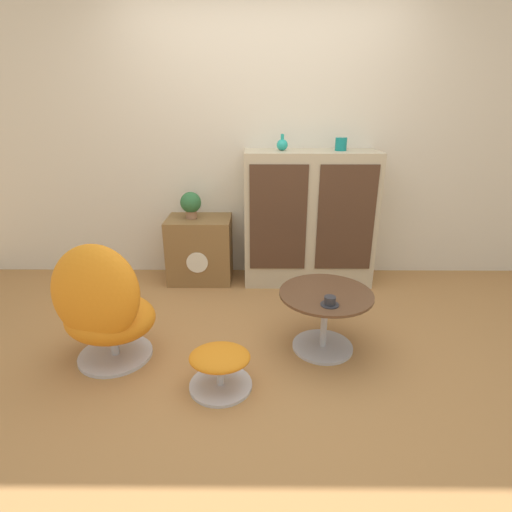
% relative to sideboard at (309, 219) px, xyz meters
% --- Properties ---
extents(ground_plane, '(12.00, 12.00, 0.00)m').
position_rel_sideboard_xyz_m(ground_plane, '(-0.41, -1.24, -0.61)').
color(ground_plane, '#A87542').
extents(wall_back, '(6.40, 0.06, 2.60)m').
position_rel_sideboard_xyz_m(wall_back, '(-0.41, 0.25, 0.69)').
color(wall_back, beige).
rests_on(wall_back, ground_plane).
extents(sideboard, '(1.16, 0.44, 1.21)m').
position_rel_sideboard_xyz_m(sideboard, '(0.00, 0.00, 0.00)').
color(sideboard, tan).
rests_on(sideboard, ground_plane).
extents(tv_console, '(0.58, 0.44, 0.61)m').
position_rel_sideboard_xyz_m(tv_console, '(-1.01, 0.01, -0.30)').
color(tv_console, brown).
rests_on(tv_console, ground_plane).
extents(egg_chair, '(0.70, 0.67, 0.85)m').
position_rel_sideboard_xyz_m(egg_chair, '(-1.43, -1.31, -0.20)').
color(egg_chair, '#B7B7BC').
rests_on(egg_chair, ground_plane).
extents(ottoman, '(0.38, 0.38, 0.25)m').
position_rel_sideboard_xyz_m(ottoman, '(-0.68, -1.56, -0.44)').
color(ottoman, '#B7B7BC').
rests_on(ottoman, ground_plane).
extents(coffee_table, '(0.62, 0.62, 0.43)m').
position_rel_sideboard_xyz_m(coffee_table, '(-0.01, -1.15, -0.33)').
color(coffee_table, '#B7B7BC').
rests_on(coffee_table, ground_plane).
extents(vase_leftmost, '(0.10, 0.10, 0.14)m').
position_rel_sideboard_xyz_m(vase_leftmost, '(-0.26, 0.00, 0.65)').
color(vase_leftmost, teal).
rests_on(vase_leftmost, sideboard).
extents(vase_inner_left, '(0.10, 0.10, 0.11)m').
position_rel_sideboard_xyz_m(vase_inner_left, '(0.24, 0.00, 0.66)').
color(vase_inner_left, '#147A75').
rests_on(vase_inner_left, sideboard).
extents(potted_plant, '(0.19, 0.19, 0.24)m').
position_rel_sideboard_xyz_m(potted_plant, '(-1.07, 0.01, 0.14)').
color(potted_plant, '#996B4C').
rests_on(potted_plant, tv_console).
extents(teacup, '(0.12, 0.12, 0.06)m').
position_rel_sideboard_xyz_m(teacup, '(-0.02, -1.32, -0.16)').
color(teacup, '#2D2D33').
rests_on(teacup, coffee_table).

